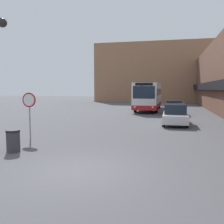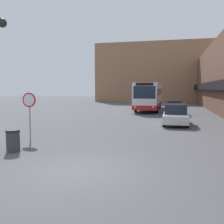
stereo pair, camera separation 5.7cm
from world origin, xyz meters
TOP-DOWN VIEW (x-y plane):
  - ground_plane at (0.00, 0.00)m, footprint 160.00×160.00m
  - building_backdrop_far at (0.00, 47.06)m, footprint 26.00×8.00m
  - city_bus at (0.09, 24.44)m, footprint 2.66×11.60m
  - parked_car_front at (3.20, 11.86)m, footprint 1.81×4.36m
  - parked_car_middle at (3.20, 19.42)m, footprint 1.82×4.76m
  - stop_sign at (-4.33, 4.12)m, footprint 0.76×0.08m
  - trash_bin at (-3.66, 1.71)m, footprint 0.59×0.59m

SIDE VIEW (x-z plane):
  - ground_plane at x=0.00m, z-range 0.00..0.00m
  - trash_bin at x=-3.66m, z-range 0.00..0.95m
  - parked_car_middle at x=3.20m, z-range 0.00..1.50m
  - parked_car_front at x=3.20m, z-range -0.01..1.53m
  - city_bus at x=0.09m, z-range 0.13..3.50m
  - stop_sign at x=-4.33m, z-range 0.57..3.07m
  - building_backdrop_far at x=0.00m, z-range 0.00..12.18m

